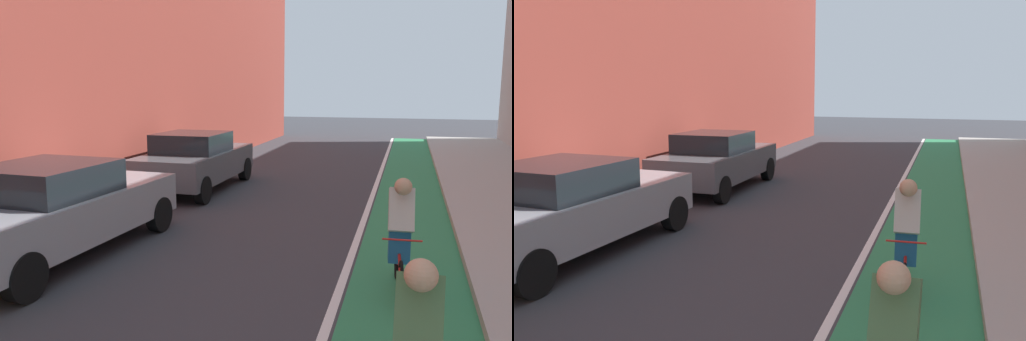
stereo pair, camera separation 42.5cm
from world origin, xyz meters
TOP-DOWN VIEW (x-y plane):
  - ground_plane at (0.00, 12.63)m, footprint 73.16×73.16m
  - bike_lane_paint at (2.87, 14.63)m, footprint 1.60×33.25m
  - lane_divider_stripe at (1.97, 14.63)m, footprint 0.12×33.25m
  - parked_sedan_silver at (-2.63, 9.81)m, footprint 2.13×4.62m
  - parked_sedan_gray at (-2.62, 15.50)m, footprint 1.94×4.38m
  - cyclist_trailing at (2.73, 9.81)m, footprint 0.48×1.65m

SIDE VIEW (x-z plane):
  - ground_plane at x=0.00m, z-range 0.00..0.00m
  - bike_lane_paint at x=2.87m, z-range 0.00..0.00m
  - lane_divider_stripe at x=1.97m, z-range 0.00..0.00m
  - parked_sedan_gray at x=-2.62m, z-range 0.02..1.55m
  - parked_sedan_silver at x=-2.63m, z-range 0.02..1.55m
  - cyclist_trailing at x=2.73m, z-range 0.01..1.59m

